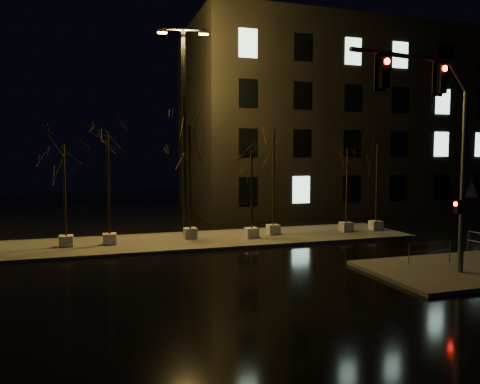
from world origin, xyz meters
name	(u,v)px	position (x,y,z in m)	size (l,w,h in m)	color
ground	(250,266)	(0.00, 0.00, 0.00)	(90.00, 90.00, 0.00)	black
median	(213,240)	(0.00, 6.00, 0.07)	(22.00, 5.00, 0.15)	#4C4944
sidewalk_corner	(458,270)	(7.50, -3.50, 0.07)	(7.00, 5.00, 0.15)	#4C4944
building	(335,122)	(14.00, 18.00, 7.50)	(25.00, 12.00, 15.00)	black
tree_0	(64,167)	(-7.44, 5.97, 4.04)	(1.80, 1.80, 5.12)	beige
tree_1	(108,157)	(-5.39, 5.90, 4.53)	(1.80, 1.80, 5.77)	beige
tree_2	(190,151)	(-1.17, 6.43, 4.86)	(1.80, 1.80, 6.21)	beige
tree_3	(252,170)	(2.00, 5.50, 3.84)	(1.80, 1.80, 4.86)	beige
tree_4	(274,153)	(3.56, 6.23, 4.74)	(1.80, 1.80, 6.06)	beige
tree_5	(347,167)	(8.03, 5.85, 3.96)	(1.80, 1.80, 5.01)	beige
tree_6	(377,162)	(10.00, 5.78, 4.20)	(1.80, 1.80, 5.34)	beige
traffic_signal_mast	(441,135)	(5.87, -4.20, 5.32)	(6.39, 1.06, 7.87)	#525559
streetlight_main	(184,117)	(-1.21, 7.74, 6.72)	(2.85, 0.82, 11.39)	black
guard_rail_a	(430,249)	(7.08, -2.35, 0.71)	(2.00, 0.17, 0.86)	#525559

